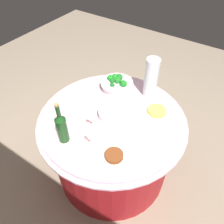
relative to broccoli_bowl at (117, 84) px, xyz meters
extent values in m
plane|color=gray|center=(-0.16, 0.32, -0.78)|extent=(6.00, 6.00, 0.00)
cylinder|color=maroon|center=(-0.16, 0.32, -0.44)|extent=(1.01, 1.01, 0.69)
cylinder|color=#E0B2C6|center=(-0.16, 0.32, -0.08)|extent=(1.16, 1.16, 0.02)
cylinder|color=#E0B2C6|center=(-0.16, 0.32, -0.06)|extent=(1.10, 1.10, 0.03)
cylinder|color=white|center=(0.00, 0.00, -0.02)|extent=(0.26, 0.26, 0.05)
cylinder|color=white|center=(0.00, 0.00, 0.01)|extent=(0.28, 0.28, 0.01)
sphere|color=#19651E|center=(0.00, -0.04, 0.04)|extent=(0.06, 0.06, 0.06)
sphere|color=#196F1E|center=(-0.07, 0.01, 0.04)|extent=(0.06, 0.06, 0.06)
sphere|color=#195F1E|center=(0.04, 0.02, 0.03)|extent=(0.04, 0.04, 0.04)
sphere|color=#19561E|center=(0.00, 0.06, 0.02)|extent=(0.04, 0.04, 0.04)
sphere|color=#19641E|center=(0.02, -0.01, 0.03)|extent=(0.05, 0.05, 0.05)
sphere|color=#19631E|center=(-0.01, 0.00, 0.03)|extent=(0.04, 0.04, 0.04)
sphere|color=#19771E|center=(0.00, -0.01, 0.03)|extent=(0.05, 0.05, 0.05)
sphere|color=#19801E|center=(0.07, 0.00, 0.03)|extent=(0.06, 0.06, 0.06)
sphere|color=#19771E|center=(0.04, -0.03, 0.04)|extent=(0.06, 0.06, 0.06)
cylinder|color=white|center=(-0.16, 0.31, -0.04)|extent=(0.21, 0.21, 0.01)
cylinder|color=white|center=(-0.16, 0.31, -0.03)|extent=(0.21, 0.21, 0.01)
cylinder|color=white|center=(-0.16, 0.31, -0.02)|extent=(0.21, 0.21, 0.01)
cylinder|color=white|center=(-0.16, 0.31, -0.01)|extent=(0.21, 0.21, 0.01)
cylinder|color=white|center=(-0.16, 0.31, 0.00)|extent=(0.21, 0.21, 0.01)
cylinder|color=white|center=(-0.16, 0.31, 0.01)|extent=(0.21, 0.21, 0.01)
cylinder|color=#154117|center=(-0.01, 0.69, 0.06)|extent=(0.07, 0.07, 0.20)
cone|color=#154117|center=(-0.01, 0.69, 0.18)|extent=(0.07, 0.07, 0.04)
cylinder|color=#154117|center=(-0.01, 0.69, 0.24)|extent=(0.03, 0.03, 0.08)
cylinder|color=#B2844C|center=(-0.01, 0.69, 0.28)|extent=(0.03, 0.03, 0.02)
cylinder|color=silver|center=(-0.28, -0.08, 0.13)|extent=(0.11, 0.11, 0.34)
sphere|color=#E5B26B|center=(-0.25, -0.08, 0.00)|extent=(0.06, 0.06, 0.06)
sphere|color=#E5B26B|center=(-0.29, -0.06, 0.00)|extent=(0.06, 0.06, 0.06)
sphere|color=#E5B26B|center=(-0.29, -0.09, 0.00)|extent=(0.06, 0.06, 0.06)
sphere|color=#72C64C|center=(-0.26, -0.06, 0.05)|extent=(0.06, 0.06, 0.06)
sphere|color=#72C64C|center=(-0.29, -0.07, 0.05)|extent=(0.06, 0.06, 0.06)
sphere|color=#72C64C|center=(-0.27, -0.10, 0.05)|extent=(0.06, 0.06, 0.06)
sphere|color=red|center=(-0.27, -0.06, 0.10)|extent=(0.06, 0.06, 0.06)
sphere|color=red|center=(-0.30, -0.08, 0.10)|extent=(0.06, 0.06, 0.06)
sphere|color=red|center=(-0.26, -0.09, 0.10)|extent=(0.06, 0.06, 0.06)
cylinder|color=silver|center=(0.17, 0.33, -0.04)|extent=(0.16, 0.01, 0.01)
cylinder|color=silver|center=(0.17, 0.30, -0.04)|extent=(0.16, 0.01, 0.01)
sphere|color=silver|center=(0.09, 0.32, -0.04)|extent=(0.01, 0.01, 0.01)
cylinder|color=white|center=(-0.43, 0.09, -0.04)|extent=(0.22, 0.22, 0.01)
cylinder|color=#F2D14C|center=(-0.43, 0.09, -0.02)|extent=(0.15, 0.15, 0.03)
cylinder|color=white|center=(-0.38, 0.62, -0.04)|extent=(0.22, 0.22, 0.01)
cylinder|color=brown|center=(-0.38, 0.62, -0.02)|extent=(0.12, 0.12, 0.03)
cube|color=white|center=(-0.17, 0.61, -0.02)|extent=(0.05, 0.02, 0.05)
cube|color=maroon|center=(-0.17, 0.61, 0.00)|extent=(0.05, 0.02, 0.01)
cube|color=white|center=(-0.08, 0.48, -0.02)|extent=(0.05, 0.01, 0.05)
cube|color=maroon|center=(-0.08, 0.48, 0.00)|extent=(0.05, 0.01, 0.01)
camera|label=1|loc=(-0.84, 1.33, 1.20)|focal=36.41mm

